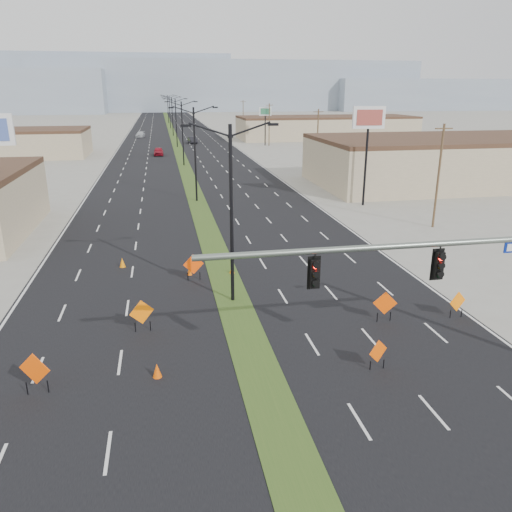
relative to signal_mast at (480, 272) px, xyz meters
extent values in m
plane|color=gray|center=(-8.56, -2.00, -4.79)|extent=(600.00, 600.00, 0.00)
cube|color=black|center=(-8.56, 98.00, -4.79)|extent=(25.00, 400.00, 0.02)
cube|color=#314E1C|center=(-8.56, 98.00, -4.79)|extent=(2.00, 400.00, 0.04)
cube|color=tan|center=(-40.56, 83.00, -2.54)|extent=(30.00, 14.00, 4.50)
cube|color=tan|center=(25.44, 43.00, -2.04)|extent=(36.00, 18.00, 5.50)
cube|color=tan|center=(29.44, 108.00, -2.29)|extent=(44.00, 16.00, 5.00)
cube|color=#828FA2|center=(31.44, 298.00, 9.21)|extent=(220.00, 50.00, 28.00)
cube|color=#828FA2|center=(171.44, 288.00, 4.21)|extent=(160.00, 50.00, 18.00)
cube|color=#828FA2|center=(-38.56, 318.00, 11.21)|extent=(140.00, 50.00, 32.00)
cylinder|color=slate|center=(-3.36, 0.00, 1.31)|extent=(16.00, 0.24, 0.24)
cube|color=black|center=(-6.86, 0.00, 0.43)|extent=(0.50, 0.28, 1.30)
sphere|color=#FF0C05|center=(-6.86, -0.16, 0.78)|extent=(0.22, 0.22, 0.22)
cube|color=black|center=(-1.86, 0.00, 0.43)|extent=(0.50, 0.28, 1.30)
sphere|color=#FF0C05|center=(-1.86, -0.16, 0.78)|extent=(0.22, 0.22, 0.22)
cylinder|color=black|center=(-8.56, 10.00, 0.21)|extent=(0.20, 0.20, 10.00)
cube|color=black|center=(-10.86, 10.00, 5.16)|extent=(0.55, 0.24, 0.14)
cube|color=black|center=(-6.26, 10.00, 5.16)|extent=(0.55, 0.24, 0.14)
cylinder|color=black|center=(-8.56, 38.00, 0.21)|extent=(0.20, 0.20, 10.00)
cube|color=black|center=(-10.86, 38.00, 5.16)|extent=(0.55, 0.24, 0.14)
cube|color=black|center=(-6.26, 38.00, 5.16)|extent=(0.55, 0.24, 0.14)
cylinder|color=black|center=(-8.56, 66.00, 0.21)|extent=(0.20, 0.20, 10.00)
cube|color=black|center=(-10.86, 66.00, 5.16)|extent=(0.55, 0.24, 0.14)
cube|color=black|center=(-6.26, 66.00, 5.16)|extent=(0.55, 0.24, 0.14)
cylinder|color=black|center=(-8.56, 94.00, 0.21)|extent=(0.20, 0.20, 10.00)
cube|color=black|center=(-10.86, 94.00, 5.16)|extent=(0.55, 0.24, 0.14)
cube|color=black|center=(-6.26, 94.00, 5.16)|extent=(0.55, 0.24, 0.14)
cylinder|color=black|center=(-8.56, 122.00, 0.21)|extent=(0.20, 0.20, 10.00)
cube|color=black|center=(-10.86, 122.00, 5.16)|extent=(0.55, 0.24, 0.14)
cube|color=black|center=(-6.26, 122.00, 5.16)|extent=(0.55, 0.24, 0.14)
cylinder|color=black|center=(-8.56, 150.00, 0.21)|extent=(0.20, 0.20, 10.00)
cube|color=black|center=(-10.86, 150.00, 5.16)|extent=(0.55, 0.24, 0.14)
cube|color=black|center=(-6.26, 150.00, 5.16)|extent=(0.55, 0.24, 0.14)
cylinder|color=black|center=(-8.56, 178.00, 0.21)|extent=(0.20, 0.20, 10.00)
cube|color=black|center=(-10.86, 178.00, 5.16)|extent=(0.55, 0.24, 0.14)
cube|color=black|center=(-6.26, 178.00, 5.16)|extent=(0.55, 0.24, 0.14)
cylinder|color=#4C3823|center=(11.44, 23.00, -0.29)|extent=(0.20, 0.20, 9.00)
cube|color=#4C3823|center=(11.44, 23.00, 3.81)|extent=(1.60, 0.10, 0.10)
cylinder|color=#4C3823|center=(11.44, 58.00, -0.29)|extent=(0.20, 0.20, 9.00)
cube|color=#4C3823|center=(11.44, 58.00, 3.81)|extent=(1.60, 0.10, 0.10)
cylinder|color=#4C3823|center=(11.44, 93.00, -0.29)|extent=(0.20, 0.20, 9.00)
cube|color=#4C3823|center=(11.44, 93.00, 3.81)|extent=(1.60, 0.10, 0.10)
cylinder|color=#4C3823|center=(11.44, 128.00, -0.29)|extent=(0.20, 0.20, 9.00)
cube|color=#4C3823|center=(11.44, 128.00, 3.81)|extent=(1.60, 0.10, 0.10)
imported|color=maroon|center=(-12.57, 80.10, -4.05)|extent=(1.81, 4.37, 1.48)
imported|color=black|center=(-4.82, 101.36, -4.04)|extent=(2.08, 4.70, 1.50)
imported|color=#AEB2B8|center=(-17.09, 119.49, -4.09)|extent=(2.46, 5.01, 1.40)
cube|color=#EC4904|center=(-17.64, 2.12, -3.65)|extent=(1.29, 0.56, 1.37)
cylinder|color=black|center=(-18.04, 2.12, -4.51)|extent=(0.05, 0.05, 0.57)
cylinder|color=black|center=(-17.24, 2.12, -4.51)|extent=(0.05, 0.05, 0.57)
cube|color=orange|center=(-13.61, 6.95, -3.72)|extent=(1.21, 0.53, 1.29)
cylinder|color=black|center=(-13.99, 6.95, -4.52)|extent=(0.05, 0.05, 0.54)
cylinder|color=black|center=(-13.23, 6.95, -4.52)|extent=(0.05, 0.05, 0.54)
cube|color=#FF4505|center=(-10.56, 13.69, -3.69)|extent=(1.32, 0.17, 1.33)
cylinder|color=black|center=(-10.94, 13.69, -4.52)|extent=(0.05, 0.05, 0.55)
cylinder|color=black|center=(-10.17, 13.69, -4.52)|extent=(0.05, 0.05, 0.55)
cube|color=#F65205|center=(-3.41, 1.32, -3.90)|extent=(1.00, 0.47, 1.08)
cylinder|color=black|center=(-3.72, 1.32, -4.57)|extent=(0.05, 0.05, 0.45)
cylinder|color=black|center=(-3.09, 1.32, -4.57)|extent=(0.05, 0.05, 0.45)
cube|color=#FF4E05|center=(-1.08, 5.75, -3.73)|extent=(1.25, 0.31, 1.27)
cylinder|color=black|center=(-1.45, 5.75, -4.53)|extent=(0.05, 0.05, 0.53)
cylinder|color=black|center=(-0.71, 5.75, -4.53)|extent=(0.05, 0.05, 0.53)
cube|color=orange|center=(2.94, 5.46, -3.85)|extent=(1.10, 0.37, 1.13)
cylinder|color=black|center=(2.61, 5.46, -4.56)|extent=(0.05, 0.05, 0.47)
cylinder|color=black|center=(3.27, 5.46, -4.56)|extent=(0.05, 0.05, 0.47)
cone|color=#E95204|center=(-12.90, 2.45, -4.46)|extent=(0.52, 0.52, 0.66)
cone|color=#F85E05|center=(-10.78, 14.71, -4.50)|extent=(0.38, 0.38, 0.58)
cone|color=orange|center=(-7.97, 14.43, -4.48)|extent=(0.39, 0.39, 0.62)
cone|color=orange|center=(-15.25, 17.11, -4.45)|extent=(0.53, 0.53, 0.69)
cylinder|color=black|center=(-23.99, 22.25, -0.61)|extent=(0.24, 0.24, 8.37)
cylinder|color=black|center=(8.75, 32.66, -0.60)|extent=(0.24, 0.24, 8.39)
cube|color=white|center=(8.75, 32.66, 4.26)|extent=(3.33, 0.65, 2.21)
cube|color=#A23E36|center=(8.75, 32.46, 4.26)|extent=(2.64, 0.29, 1.54)
cylinder|color=black|center=(10.77, 94.04, -1.42)|extent=(0.24, 0.24, 6.74)
cube|color=white|center=(10.77, 94.04, 2.48)|extent=(2.63, 1.18, 1.77)
cube|color=#338158|center=(10.77, 93.84, 2.48)|extent=(2.03, 0.72, 1.24)
camera|label=1|loc=(-12.21, -16.60, 6.88)|focal=35.00mm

